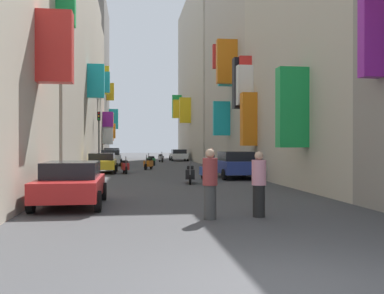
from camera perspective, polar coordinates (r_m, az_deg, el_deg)
ground_plane at (r=35.69m, az=-4.68°, el=-2.75°), size 140.00×140.00×0.00m
building_left_mid_b at (r=35.20m, az=-17.85°, el=9.86°), size 7.18×27.15×15.50m
building_left_mid_c at (r=50.82m, az=-14.65°, el=6.27°), size 7.36×4.87×14.49m
building_left_far at (r=59.97m, az=-13.68°, el=8.12°), size 7.30×12.96×20.15m
building_right_mid_a at (r=22.78m, az=18.55°, el=10.92°), size 7.20×13.49×12.22m
building_right_mid_b at (r=36.52m, az=8.35°, el=12.22°), size 7.36×15.08×18.90m
building_right_far at (r=55.54m, az=2.60°, el=8.80°), size 7.32×23.14×20.25m
parked_car_white at (r=52.58m, az=-1.71°, el=-0.99°), size 1.97×4.13×1.34m
parked_car_red at (r=14.34m, az=-15.16°, el=-4.39°), size 2.00×4.13×1.36m
parked_car_yellow at (r=30.79m, az=-11.43°, el=-1.91°), size 2.01×4.41×1.32m
parked_car_blue at (r=25.36m, az=5.48°, el=-2.20°), size 2.00×4.27×1.51m
parked_car_silver at (r=41.15m, az=-10.34°, el=-1.29°), size 1.98×4.23×1.44m
parked_car_grey at (r=49.30m, az=-10.22°, el=-0.99°), size 1.98×4.11×1.53m
scooter_red at (r=29.86m, az=-8.54°, el=-2.46°), size 0.57×1.90×1.13m
scooter_black at (r=21.81m, az=-0.22°, el=-3.47°), size 0.61×1.95×1.13m
scooter_green at (r=40.80m, az=-5.28°, el=-1.72°), size 0.80×1.77×1.13m
scooter_silver at (r=48.56m, az=-3.99°, el=-1.40°), size 0.59×1.78×1.13m
scooter_orange at (r=34.15m, az=-5.57°, el=-2.11°), size 0.79×1.82×1.13m
scooter_blue at (r=24.13m, az=1.74°, el=-3.10°), size 0.51×1.96×1.13m
pedestrian_crossing at (r=11.32m, az=2.32°, el=-4.75°), size 0.53×0.53×1.79m
pedestrian_near_left at (r=29.39m, az=2.53°, el=-1.75°), size 0.45×0.45×1.70m
pedestrian_near_right at (r=11.84m, az=8.53°, el=-4.72°), size 0.46×0.46×1.72m
traffic_light_near_corner at (r=38.02m, az=-11.80°, el=2.17°), size 0.26×0.34×4.66m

